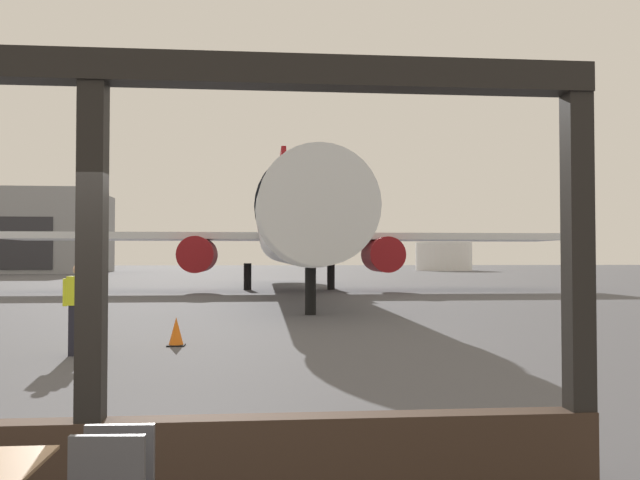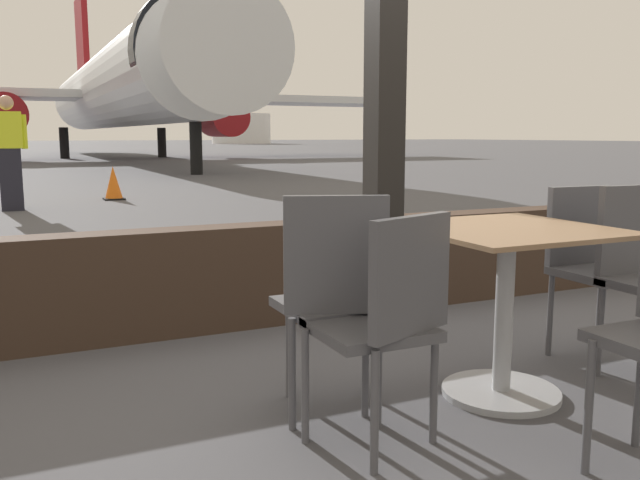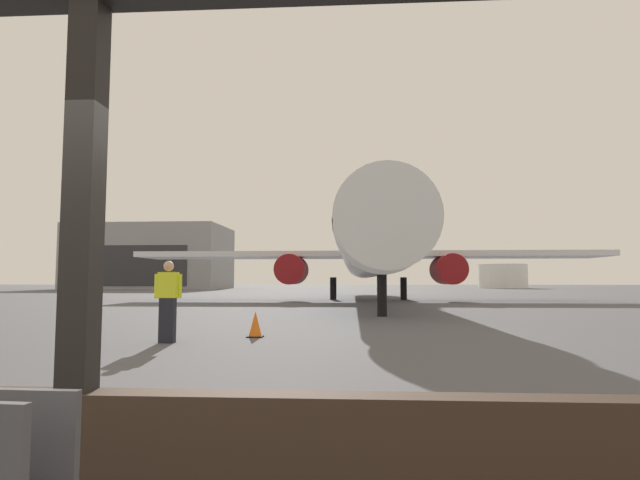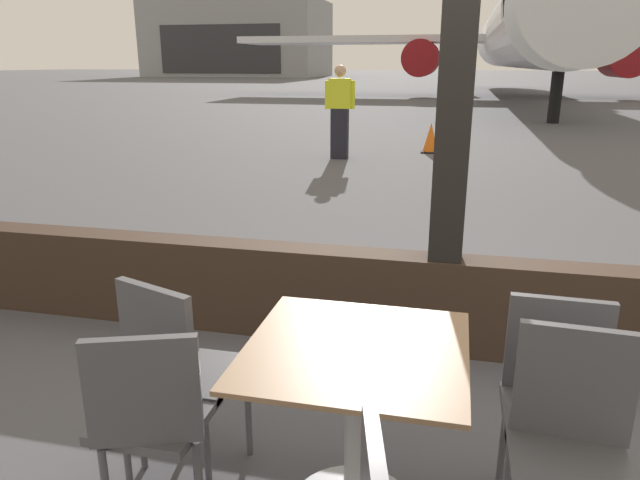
% 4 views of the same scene
% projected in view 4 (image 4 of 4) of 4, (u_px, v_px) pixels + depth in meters
% --- Properties ---
extents(ground_plane, '(220.00, 220.00, 0.00)m').
position_uv_depth(ground_plane, '(460.00, 89.00, 41.04)').
color(ground_plane, '#4C4C51').
extents(window_frame, '(7.95, 0.24, 3.44)m').
position_uv_depth(window_frame, '(451.00, 158.00, 3.42)').
color(window_frame, '#38281E').
rests_on(window_frame, ground).
extents(dining_table, '(0.82, 0.82, 0.76)m').
position_uv_depth(dining_table, '(355.00, 417.00, 2.26)').
color(dining_table, '#8C6B4C').
rests_on(dining_table, ground).
extents(cafe_chair_window_left, '(0.41, 0.41, 0.91)m').
position_uv_depth(cafe_chair_window_left, '(572.00, 437.00, 1.99)').
color(cafe_chair_window_left, '#4C4C51').
rests_on(cafe_chair_window_left, ground).
extents(cafe_chair_window_right, '(0.49, 0.49, 0.88)m').
position_uv_depth(cafe_chair_window_right, '(151.00, 412.00, 2.18)').
color(cafe_chair_window_right, '#4C4C51').
rests_on(cafe_chair_window_right, ground).
extents(cafe_chair_aisle_left, '(0.41, 0.41, 0.89)m').
position_uv_depth(cafe_chair_aisle_left, '(556.00, 391.00, 2.30)').
color(cafe_chair_aisle_left, '#4C4C51').
rests_on(cafe_chair_aisle_left, ground).
extents(cafe_chair_side_extra, '(0.49, 0.49, 0.93)m').
position_uv_depth(cafe_chair_side_extra, '(176.00, 363.00, 2.49)').
color(cafe_chair_side_extra, '#4C4C51').
rests_on(cafe_chair_side_extra, ground).
extents(airplane, '(30.43, 34.39, 10.09)m').
position_uv_depth(airplane, '(521.00, 32.00, 29.54)').
color(airplane, silver).
rests_on(airplane, ground).
extents(ground_crew_worker, '(0.54, 0.25, 1.74)m').
position_uv_depth(ground_crew_worker, '(340.00, 111.00, 11.02)').
color(ground_crew_worker, black).
rests_on(ground_crew_worker, ground).
extents(traffic_cone, '(0.36, 0.36, 0.60)m').
position_uv_depth(traffic_cone, '(431.00, 139.00, 11.94)').
color(traffic_cone, orange).
rests_on(traffic_cone, ground).
extents(distant_hangar, '(23.05, 14.82, 9.86)m').
position_uv_depth(distant_hangar, '(240.00, 39.00, 80.15)').
color(distant_hangar, gray).
rests_on(distant_hangar, ground).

